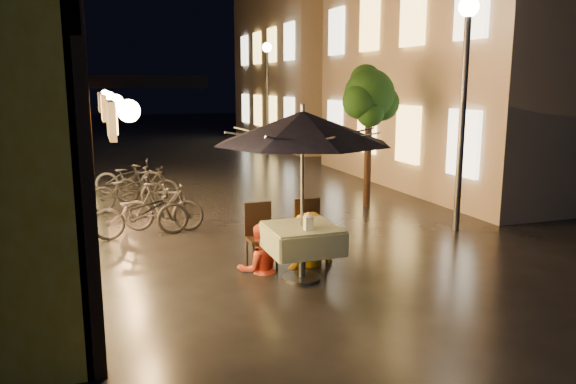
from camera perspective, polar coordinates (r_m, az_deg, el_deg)
name	(u,v)px	position (r m, az deg, el deg)	size (l,w,h in m)	color
ground	(360,284)	(7.93, 7.33, -9.26)	(90.00, 90.00, 0.00)	black
east_building_near	(501,58)	(17.06, 20.84, 12.57)	(7.30, 9.30, 6.80)	#B0A28A
east_building_far	(334,63)	(26.94, 4.66, 12.93)	(7.30, 10.30, 7.30)	#B0A28A
street_tree	(370,98)	(12.57, 8.30, 9.45)	(1.43, 1.20, 3.15)	black
streetlamp_near	(465,73)	(10.74, 17.53, 11.48)	(0.36, 0.36, 4.23)	#59595E
streetlamp_far	(267,78)	(21.60, -2.13, 11.47)	(0.36, 0.36, 4.23)	#59595E
cafe_table	(302,239)	(7.89, 1.44, -4.81)	(0.99, 0.99, 0.78)	#59595E
patio_umbrella	(303,127)	(7.61, 1.50, 6.58)	(2.46, 2.46, 2.46)	#59595E
cafe_chair_left	(260,232)	(8.45, -2.87, -4.08)	(0.42, 0.42, 0.97)	black
cafe_chair_right	(309,228)	(8.70, 2.19, -3.63)	(0.42, 0.42, 0.97)	black
table_lantern	(308,220)	(7.60, 2.07, -2.85)	(0.16, 0.16, 0.25)	white
person_orange	(259,225)	(8.21, -2.96, -3.41)	(0.67, 0.52, 1.39)	#D0412A
person_yellow	(310,214)	(8.48, 2.21, -2.23)	(1.03, 0.59, 1.59)	#FFA90A
bicycle_0	(141,213)	(10.42, -14.73, -2.03)	(0.60, 1.72, 0.90)	black
bicycle_1	(163,207)	(10.75, -12.61, -1.51)	(0.43, 1.52, 0.91)	black
bicycle_2	(128,190)	(12.72, -15.96, 0.19)	(0.59, 1.68, 0.88)	#222329
bicycle_3	(147,184)	(13.25, -14.15, 0.74)	(0.43, 1.51, 0.91)	black
bicycle_4	(130,177)	(14.57, -15.80, 1.49)	(0.58, 1.65, 0.87)	#212229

